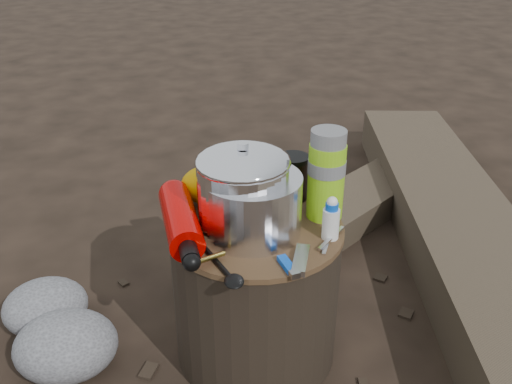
{
  "coord_description": "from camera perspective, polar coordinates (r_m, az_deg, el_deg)",
  "views": [
    {
      "loc": [
        -0.14,
        -1.14,
        1.08
      ],
      "look_at": [
        0.0,
        0.0,
        0.48
      ],
      "focal_mm": 39.34,
      "sensor_mm": 36.0,
      "label": 1
    }
  ],
  "objects": [
    {
      "name": "ground",
      "position": [
        1.58,
        0.0,
        -15.61
      ],
      "size": [
        60.0,
        60.0,
        0.0
      ],
      "primitive_type": "plane",
      "color": "black",
      "rests_on": "ground"
    },
    {
      "name": "lighter",
      "position": [
        1.2,
        3.15,
        -7.35
      ],
      "size": [
        0.04,
        0.08,
        0.01
      ],
      "primitive_type": "cube",
      "rotation": [
        0.0,
        0.0,
        0.25
      ],
      "color": "blue",
      "rests_on": "stump"
    },
    {
      "name": "stump",
      "position": [
        1.45,
        0.0,
        -10.08
      ],
      "size": [
        0.42,
        0.42,
        0.39
      ],
      "primitive_type": "cylinder",
      "color": "black",
      "rests_on": "ground"
    },
    {
      "name": "log_small",
      "position": [
        2.2,
        10.8,
        -0.77
      ],
      "size": [
        1.11,
        0.96,
        0.1
      ],
      "primitive_type": "cube",
      "rotation": [
        0.0,
        0.0,
        -0.89
      ],
      "color": "#3F3427",
      "rests_on": "ground"
    },
    {
      "name": "pot_grabber",
      "position": [
        1.3,
        7.32,
        -4.87
      ],
      "size": [
        0.09,
        0.11,
        0.01
      ],
      "primitive_type": null,
      "rotation": [
        0.0,
        0.0,
        -0.56
      ],
      "color": "silver",
      "rests_on": "stump"
    },
    {
      "name": "fuel_bottle",
      "position": [
        1.31,
        -7.68,
        -2.76
      ],
      "size": [
        0.12,
        0.33,
        0.08
      ],
      "primitive_type": null,
      "rotation": [
        0.0,
        0.0,
        0.12
      ],
      "color": "#CC0200",
      "rests_on": "stump"
    },
    {
      "name": "food_pouch",
      "position": [
        1.47,
        -0.79,
        2.26
      ],
      "size": [
        0.11,
        0.04,
        0.14
      ],
      "primitive_type": "cube",
      "rotation": [
        0.0,
        0.0,
        0.15
      ],
      "color": "#171A4F",
      "rests_on": "stump"
    },
    {
      "name": "multitool",
      "position": [
        1.22,
        4.57,
        -6.9
      ],
      "size": [
        0.06,
        0.11,
        0.01
      ],
      "primitive_type": "cube",
      "rotation": [
        0.0,
        0.0,
        -0.31
      ],
      "color": "silver",
      "rests_on": "stump"
    },
    {
      "name": "squeeze_bottle",
      "position": [
        1.29,
        7.63,
        -2.84
      ],
      "size": [
        0.04,
        0.04,
        0.09
      ],
      "primitive_type": "cylinder",
      "color": "white",
      "rests_on": "stump"
    },
    {
      "name": "stuff_sack",
      "position": [
        1.44,
        -4.86,
        0.75
      ],
      "size": [
        0.14,
        0.12,
        0.1
      ],
      "primitive_type": "ellipsoid",
      "color": "#DB9C00",
      "rests_on": "stump"
    },
    {
      "name": "log_main",
      "position": [
        1.96,
        20.4,
        -4.75
      ],
      "size": [
        0.64,
        2.09,
        0.17
      ],
      "primitive_type": "cube",
      "rotation": [
        0.0,
        0.0,
        -0.14
      ],
      "color": "#3F3427",
      "rests_on": "ground"
    },
    {
      "name": "foil_windscreen",
      "position": [
        1.29,
        -0.44,
        -1.28
      ],
      "size": [
        0.23,
        0.23,
        0.14
      ],
      "primitive_type": "cylinder",
      "color": "silver",
      "rests_on": "stump"
    },
    {
      "name": "camping_pot",
      "position": [
        1.28,
        -1.31,
        0.18
      ],
      "size": [
        0.21,
        0.21,
        0.21
      ],
      "primitive_type": "cylinder",
      "color": "white",
      "rests_on": "stump"
    },
    {
      "name": "spork",
      "position": [
        1.21,
        -3.91,
        -7.16
      ],
      "size": [
        0.09,
        0.16,
        0.01
      ],
      "primitive_type": null,
      "rotation": [
        0.0,
        0.0,
        0.39
      ],
      "color": "black",
      "rests_on": "stump"
    },
    {
      "name": "travel_mug",
      "position": [
        1.45,
        3.77,
        1.48
      ],
      "size": [
        0.08,
        0.08,
        0.12
      ],
      "primitive_type": "cylinder",
      "color": "black",
      "rests_on": "stump"
    },
    {
      "name": "thermos",
      "position": [
        1.35,
        7.16,
        1.73
      ],
      "size": [
        0.09,
        0.09,
        0.22
      ],
      "primitive_type": "cylinder",
      "color": "#85CA16",
      "rests_on": "stump"
    }
  ]
}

